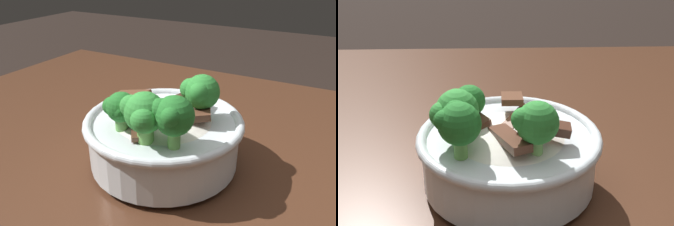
# 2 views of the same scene
# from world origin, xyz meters

# --- Properties ---
(rice_bowl) EXTENTS (0.21, 0.21, 0.13)m
(rice_bowl) POSITION_xyz_m (0.07, -0.09, 0.84)
(rice_bowl) COLOR silver
(rice_bowl) RESTS_ON dining_table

